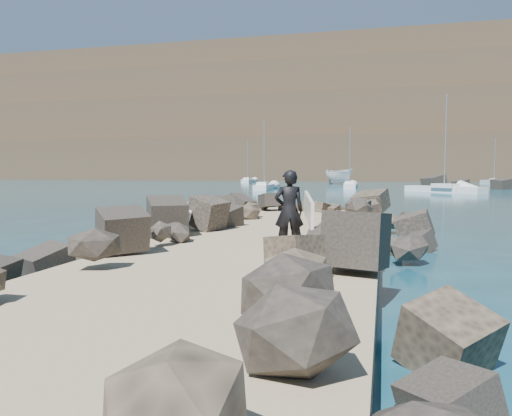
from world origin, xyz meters
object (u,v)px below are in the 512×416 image
Objects in this scene: surfboard_resting at (182,217)px; boat_imported at (339,176)px; surfer_with_board at (292,210)px; sailboat_e at (248,181)px.

boat_imported is at bearing 75.04° from surfboard_resting.
boat_imported is (-1.47, 71.02, 0.28)m from surfboard_resting.
surfboard_resting is 4.59m from surfer_with_board.
surfboard_resting is at bearing -76.08° from sailboat_e.
surfer_with_board is 83.18m from sailboat_e.
surfer_with_board is 0.28× the size of sailboat_e.
sailboat_e is (-17.70, 6.34, -0.97)m from boat_imported.
surfboard_resting is 71.04m from boat_imported.
boat_imported is 3.03× the size of surfer_with_board.
surfboard_resting is at bearing -128.22° from boat_imported.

